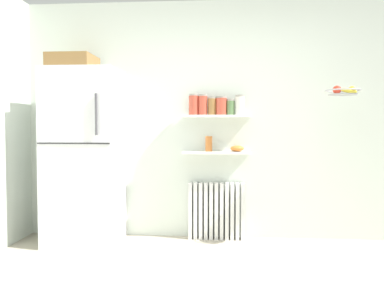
# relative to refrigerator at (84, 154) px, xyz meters

# --- Properties ---
(back_wall) EXTENTS (7.04, 0.10, 2.60)m
(back_wall) POSITION_rel_refrigerator_xyz_m (1.47, 0.36, 0.36)
(back_wall) COLOR silver
(back_wall) RESTS_ON ground_plane
(refrigerator) EXTENTS (0.74, 0.66, 1.97)m
(refrigerator) POSITION_rel_refrigerator_xyz_m (0.00, 0.00, 0.00)
(refrigerator) COLOR silver
(refrigerator) RESTS_ON ground_plane
(radiator) EXTENTS (0.61, 0.12, 0.61)m
(radiator) POSITION_rel_refrigerator_xyz_m (1.39, 0.23, -0.64)
(radiator) COLOR white
(radiator) RESTS_ON ground_plane
(wall_shelf_lower) EXTENTS (0.73, 0.22, 0.02)m
(wall_shelf_lower) POSITION_rel_refrigerator_xyz_m (1.39, 0.20, 0.00)
(wall_shelf_lower) COLOR white
(wall_shelf_upper) EXTENTS (0.73, 0.22, 0.02)m
(wall_shelf_upper) POSITION_rel_refrigerator_xyz_m (1.39, 0.20, 0.40)
(wall_shelf_upper) COLOR white
(storage_jar_0) EXTENTS (0.10, 0.10, 0.23)m
(storage_jar_0) POSITION_rel_refrigerator_xyz_m (1.14, 0.20, 0.52)
(storage_jar_0) COLOR #C64C38
(storage_jar_0) RESTS_ON wall_shelf_upper
(storage_jar_1) EXTENTS (0.10, 0.10, 0.22)m
(storage_jar_1) POSITION_rel_refrigerator_xyz_m (1.24, 0.20, 0.52)
(storage_jar_1) COLOR #C64C38
(storage_jar_1) RESTS_ON wall_shelf_upper
(storage_jar_2) EXTENTS (0.09, 0.09, 0.19)m
(storage_jar_2) POSITION_rel_refrigerator_xyz_m (1.34, 0.20, 0.50)
(storage_jar_2) COLOR olive
(storage_jar_2) RESTS_ON wall_shelf_upper
(storage_jar_3) EXTENTS (0.12, 0.12, 0.20)m
(storage_jar_3) POSITION_rel_refrigerator_xyz_m (1.43, 0.20, 0.51)
(storage_jar_3) COLOR #C64C38
(storage_jar_3) RESTS_ON wall_shelf_upper
(storage_jar_4) EXTENTS (0.09, 0.09, 0.17)m
(storage_jar_4) POSITION_rel_refrigerator_xyz_m (1.53, 0.20, 0.49)
(storage_jar_4) COLOR #5B7F4C
(storage_jar_4) RESTS_ON wall_shelf_upper
(storage_jar_5) EXTENTS (0.10, 0.10, 0.21)m
(storage_jar_5) POSITION_rel_refrigerator_xyz_m (1.63, 0.20, 0.51)
(storage_jar_5) COLOR silver
(storage_jar_5) RESTS_ON wall_shelf_upper
(vase) EXTENTS (0.07, 0.07, 0.16)m
(vase) POSITION_rel_refrigerator_xyz_m (1.30, 0.20, 0.10)
(vase) COLOR #CC7033
(vase) RESTS_ON wall_shelf_lower
(shelf_bowl) EXTENTS (0.14, 0.14, 0.07)m
(shelf_bowl) POSITION_rel_refrigerator_xyz_m (1.61, 0.20, 0.05)
(shelf_bowl) COLOR orange
(shelf_bowl) RESTS_ON wall_shelf_lower
(hanging_fruit_basket) EXTENTS (0.33, 0.33, 0.09)m
(hanging_fruit_basket) POSITION_rel_refrigerator_xyz_m (2.61, -0.13, 0.62)
(hanging_fruit_basket) COLOR #B2B2B7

